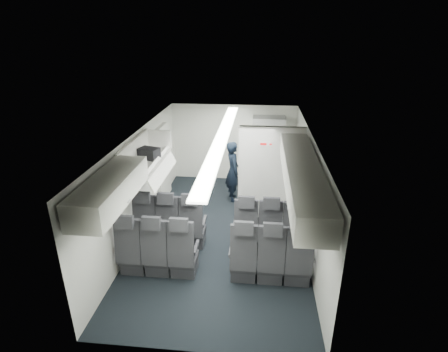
% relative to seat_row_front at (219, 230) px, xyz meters
% --- Properties ---
extents(cabin_shell, '(3.41, 6.01, 2.16)m').
position_rel_seat_row_front_xyz_m(cabin_shell, '(0.00, 0.53, 0.72)').
color(cabin_shell, black).
rests_on(cabin_shell, ground).
extents(seat_row_front, '(3.33, 0.56, 1.24)m').
position_rel_seat_row_front_xyz_m(seat_row_front, '(0.00, 0.00, 0.00)').
color(seat_row_front, '#252528').
rests_on(seat_row_front, cabin_shell).
extents(seat_row_mid, '(3.33, 0.56, 1.24)m').
position_rel_seat_row_front_xyz_m(seat_row_mid, '(0.00, -0.90, 0.00)').
color(seat_row_mid, '#252528').
rests_on(seat_row_mid, cabin_shell).
extents(overhead_bin_left_rear, '(0.53, 1.80, 0.40)m').
position_rel_seat_row_front_xyz_m(overhead_bin_left_rear, '(-1.40, -1.47, 1.46)').
color(overhead_bin_left_rear, white).
rests_on(overhead_bin_left_rear, cabin_shell).
extents(overhead_bin_left_front_open, '(0.64, 1.70, 0.72)m').
position_rel_seat_row_front_xyz_m(overhead_bin_left_front_open, '(-1.44, 0.28, 1.33)').
color(overhead_bin_left_front_open, '#9E9E93').
rests_on(overhead_bin_left_front_open, cabin_shell).
extents(overhead_bin_right_rear, '(0.53, 1.80, 0.40)m').
position_rel_seat_row_front_xyz_m(overhead_bin_right_rear, '(1.40, -1.47, 1.46)').
color(overhead_bin_right_rear, white).
rests_on(overhead_bin_right_rear, cabin_shell).
extents(overhead_bin_right_front, '(0.53, 1.70, 0.40)m').
position_rel_seat_row_front_xyz_m(overhead_bin_right_front, '(1.40, 0.28, 1.46)').
color(overhead_bin_right_front, white).
rests_on(overhead_bin_right_front, cabin_shell).
extents(bulkhead_partition, '(1.40, 0.15, 2.13)m').
position_rel_seat_row_front_xyz_m(bulkhead_partition, '(0.98, 1.33, 0.67)').
color(bulkhead_partition, silver).
rests_on(bulkhead_partition, cabin_shell).
extents(galley_unit, '(0.85, 0.52, 1.90)m').
position_rel_seat_row_front_xyz_m(galley_unit, '(0.95, 3.25, 0.55)').
color(galley_unit, '#939399').
rests_on(galley_unit, cabin_shell).
extents(boarding_door, '(0.12, 1.27, 1.86)m').
position_rel_seat_row_front_xyz_m(boarding_door, '(-1.64, 2.09, 0.55)').
color(boarding_door, silver).
rests_on(boarding_door, cabin_shell).
extents(flight_attendant, '(0.51, 0.64, 1.53)m').
position_rel_seat_row_front_xyz_m(flight_attendant, '(0.10, 2.20, 0.36)').
color(flight_attendant, black).
rests_on(flight_attendant, ground).
extents(carry_on_bag, '(0.43, 0.36, 0.22)m').
position_rel_seat_row_front_xyz_m(carry_on_bag, '(-1.40, 0.40, 1.38)').
color(carry_on_bag, black).
rests_on(carry_on_bag, overhead_bin_left_front_open).
extents(papers, '(0.18, 0.03, 0.13)m').
position_rel_seat_row_front_xyz_m(papers, '(0.29, 2.15, 0.63)').
color(papers, white).
rests_on(papers, flight_attendant).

